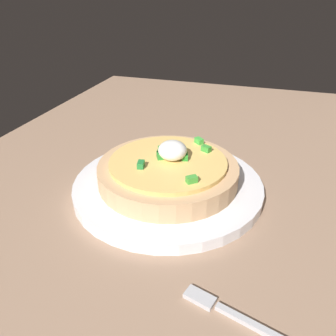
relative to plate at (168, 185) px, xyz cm
name	(u,v)px	position (x,y,z in cm)	size (l,w,h in cm)	color
dining_table	(233,184)	(-6.88, 8.22, -2.42)	(98.40, 86.52, 3.37)	#98765E
plate	(168,185)	(0.00, 0.00, 0.00)	(25.70, 25.70, 1.48)	white
pizza	(168,170)	(-0.02, 0.02, 2.37)	(18.80, 18.80, 5.69)	tan
fork	(232,314)	(17.46, 11.26, -0.49)	(4.05, 10.53, 0.50)	#B7B7BC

